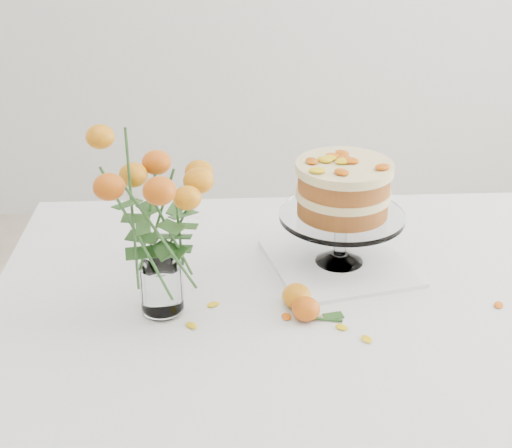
{
  "coord_description": "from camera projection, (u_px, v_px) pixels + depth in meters",
  "views": [
    {
      "loc": [
        -0.24,
        -1.24,
        1.52
      ],
      "look_at": [
        -0.17,
        0.02,
        0.9
      ],
      "focal_mm": 50.0,
      "sensor_mm": 36.0,
      "label": 1
    }
  ],
  "objects": [
    {
      "name": "stray_petal_c",
      "position": [
        367.0,
        339.0,
        1.29
      ],
      "size": [
        0.03,
        0.02,
        0.0
      ],
      "primitive_type": "ellipsoid",
      "color": "yellow",
      "rests_on": "table"
    },
    {
      "name": "stray_petal_d",
      "position": [
        213.0,
        305.0,
        1.4
      ],
      "size": [
        0.03,
        0.02,
        0.0
      ],
      "primitive_type": "ellipsoid",
      "color": "yellow",
      "rests_on": "table"
    },
    {
      "name": "stray_petal_e",
      "position": [
        192.0,
        325.0,
        1.33
      ],
      "size": [
        0.03,
        0.02,
        0.0
      ],
      "primitive_type": "ellipsoid",
      "color": "yellow",
      "rests_on": "table"
    },
    {
      "name": "stray_petal_b",
      "position": [
        342.0,
        327.0,
        1.33
      ],
      "size": [
        0.03,
        0.02,
        0.0
      ],
      "primitive_type": "ellipsoid",
      "color": "yellow",
      "rests_on": "table"
    },
    {
      "name": "stray_petal_a",
      "position": [
        286.0,
        317.0,
        1.36
      ],
      "size": [
        0.03,
        0.02,
        0.0
      ],
      "primitive_type": "ellipsoid",
      "color": "yellow",
      "rests_on": "table"
    },
    {
      "name": "stray_petal_f",
      "position": [
        499.0,
        305.0,
        1.4
      ],
      "size": [
        0.03,
        0.02,
        0.0
      ],
      "primitive_type": "ellipsoid",
      "color": "yellow",
      "rests_on": "table"
    },
    {
      "name": "loose_rose_near",
      "position": [
        297.0,
        296.0,
        1.39
      ],
      "size": [
        0.1,
        0.06,
        0.05
      ],
      "rotation": [
        0.0,
        0.0,
        0.18
      ],
      "color": "orange",
      "rests_on": "table"
    },
    {
      "name": "rose_vase",
      "position": [
        155.0,
        198.0,
        1.27
      ],
      "size": [
        0.3,
        0.3,
        0.41
      ],
      "rotation": [
        0.0,
        0.0,
        0.14
      ],
      "color": "silver",
      "rests_on": "table"
    },
    {
      "name": "loose_rose_far",
      "position": [
        306.0,
        309.0,
        1.35
      ],
      "size": [
        0.1,
        0.05,
        0.05
      ],
      "rotation": [
        0.0,
        0.0,
        -0.22
      ],
      "color": "#C05C09",
      "rests_on": "table"
    },
    {
      "name": "napkin",
      "position": [
        339.0,
        263.0,
        1.54
      ],
      "size": [
        0.34,
        0.34,
        0.01
      ],
      "primitive_type": "cube",
      "rotation": [
        0.0,
        0.0,
        0.23
      ],
      "color": "white",
      "rests_on": "table"
    },
    {
      "name": "cake_stand",
      "position": [
        343.0,
        194.0,
        1.47
      ],
      "size": [
        0.26,
        0.26,
        0.24
      ],
      "rotation": [
        0.0,
        0.0,
        -0.2
      ],
      "color": "silver",
      "rests_on": "napkin"
    },
    {
      "name": "table",
      "position": [
        338.0,
        322.0,
        1.49
      ],
      "size": [
        1.43,
        0.93,
        0.76
      ],
      "color": "tan",
      "rests_on": "ground"
    }
  ]
}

